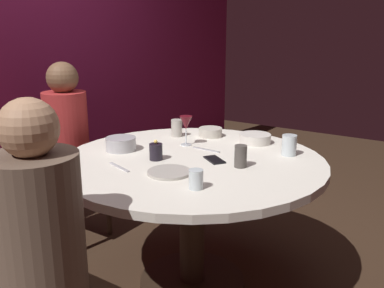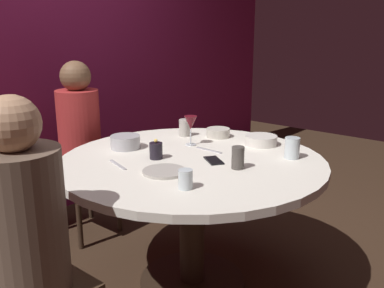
{
  "view_description": "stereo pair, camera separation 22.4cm",
  "coord_description": "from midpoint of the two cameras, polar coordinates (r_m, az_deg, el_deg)",
  "views": [
    {
      "loc": [
        -1.8,
        -1.2,
        1.43
      ],
      "look_at": [
        0.0,
        0.0,
        0.83
      ],
      "focal_mm": 39.73,
      "sensor_mm": 36.0,
      "label": 1
    },
    {
      "loc": [
        -1.66,
        -1.38,
        1.43
      ],
      "look_at": [
        0.0,
        0.0,
        0.83
      ],
      "focal_mm": 39.73,
      "sensor_mm": 36.0,
      "label": 2
    }
  ],
  "objects": [
    {
      "name": "ground_plane",
      "position": [
        2.59,
        -2.6,
        -18.13
      ],
      "size": [
        8.0,
        8.0,
        0.0
      ],
      "primitive_type": "plane",
      "color": "#382619"
    },
    {
      "name": "back_wall",
      "position": [
        3.32,
        -25.35,
        11.72
      ],
      "size": [
        6.0,
        0.1,
        2.6
      ],
      "primitive_type": "cube",
      "color": "maroon",
      "rests_on": "ground"
    },
    {
      "name": "dining_table",
      "position": [
        2.31,
        -2.79,
        -5.41
      ],
      "size": [
        1.42,
        1.42,
        0.75
      ],
      "color": "silver",
      "rests_on": "ground"
    },
    {
      "name": "seated_diner_left",
      "position": [
        1.65,
        -23.65,
        -10.55
      ],
      "size": [
        0.4,
        0.4,
        1.21
      ],
      "rotation": [
        0.0,
        0.0,
        6.28
      ],
      "color": "#3F2D1E",
      "rests_on": "ground"
    },
    {
      "name": "seated_diner_back",
      "position": [
        2.95,
        -18.57,
        1.23
      ],
      "size": [
        0.4,
        0.4,
        1.22
      ],
      "rotation": [
        0.0,
        0.0,
        4.71
      ],
      "color": "#3F2D1E",
      "rests_on": "ground"
    },
    {
      "name": "candle_holder",
      "position": [
        2.25,
        -7.72,
        -1.06
      ],
      "size": [
        0.07,
        0.07,
        0.11
      ],
      "color": "black",
      "rests_on": "dining_table"
    },
    {
      "name": "wine_glass",
      "position": [
        2.49,
        -3.4,
        2.66
      ],
      "size": [
        0.08,
        0.08,
        0.18
      ],
      "color": "silver",
      "rests_on": "dining_table"
    },
    {
      "name": "dinner_plate",
      "position": [
        2.04,
        -6.22,
        -3.84
      ],
      "size": [
        0.21,
        0.21,
        0.01
      ],
      "primitive_type": "cylinder",
      "color": "#B2ADA3",
      "rests_on": "dining_table"
    },
    {
      "name": "cell_phone",
      "position": [
        2.23,
        0.15,
        -2.17
      ],
      "size": [
        0.14,
        0.15,
        0.01
      ],
      "primitive_type": "cube",
      "rotation": [
        0.0,
        0.0,
        2.54
      ],
      "color": "black",
      "rests_on": "dining_table"
    },
    {
      "name": "bowl_serving_large",
      "position": [
        2.46,
        -12.11,
        -0.01
      ],
      "size": [
        0.17,
        0.17,
        0.07
      ],
      "primitive_type": "cylinder",
      "color": "#B7B7BC",
      "rests_on": "dining_table"
    },
    {
      "name": "bowl_salad_center",
      "position": [
        2.57,
        6.0,
        0.71
      ],
      "size": [
        0.19,
        0.19,
        0.06
      ],
      "primitive_type": "cylinder",
      "color": "silver",
      "rests_on": "dining_table"
    },
    {
      "name": "bowl_small_white",
      "position": [
        2.71,
        0.13,
        1.57
      ],
      "size": [
        0.15,
        0.15,
        0.06
      ],
      "primitive_type": "cylinder",
      "color": "beige",
      "rests_on": "dining_table"
    },
    {
      "name": "cup_near_candle",
      "position": [
        2.34,
        10.28,
        -0.2
      ],
      "size": [
        0.08,
        0.08,
        0.11
      ],
      "primitive_type": "cylinder",
      "color": "silver",
      "rests_on": "dining_table"
    },
    {
      "name": "cup_by_left_diner",
      "position": [
        2.11,
        3.54,
        -1.7
      ],
      "size": [
        0.06,
        0.06,
        0.11
      ],
      "primitive_type": "cylinder",
      "color": "#4C4742",
      "rests_on": "dining_table"
    },
    {
      "name": "cup_by_right_diner",
      "position": [
        2.71,
        -4.44,
        2.13
      ],
      "size": [
        0.07,
        0.07,
        0.11
      ],
      "primitive_type": "cylinder",
      "color": "#B2ADA3",
      "rests_on": "dining_table"
    },
    {
      "name": "cup_center_front",
      "position": [
        1.83,
        -2.97,
        -4.81
      ],
      "size": [
        0.06,
        0.06,
        0.09
      ],
      "primitive_type": "cylinder",
      "color": "silver",
      "rests_on": "dining_table"
    },
    {
      "name": "fork_near_plate",
      "position": [
        2.16,
        -12.68,
        -3.1
      ],
      "size": [
        0.07,
        0.18,
        0.01
      ],
      "primitive_type": "cube",
      "rotation": [
        0.0,
        0.0,
        -0.31
      ],
      "color": "#B7B7BC",
      "rests_on": "dining_table"
    },
    {
      "name": "knife_near_plate",
      "position": [
        2.41,
        -0.75,
        -0.81
      ],
      "size": [
        0.02,
        0.18,
        0.01
      ],
      "primitive_type": "cube",
      "rotation": [
        0.0,
        0.0,
        -0.04
      ],
      "color": "#B7B7BC",
      "rests_on": "dining_table"
    }
  ]
}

